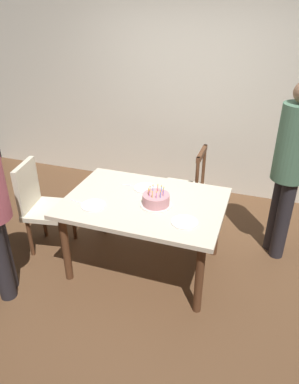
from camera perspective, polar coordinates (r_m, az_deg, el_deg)
ground at (r=3.61m, az=-0.77°, el=-11.64°), size 6.40×6.40×0.00m
back_wall at (r=4.65m, az=7.12°, el=15.61°), size 6.40×0.10×2.60m
dining_table at (r=3.23m, az=-0.84°, el=-2.83°), size 1.43×1.01×0.74m
birthday_cake at (r=3.09m, az=1.06°, el=-1.30°), size 0.28×0.28×0.17m
plate_near_celebrant at (r=3.14m, az=-9.03°, el=-2.12°), size 0.22×0.22×0.01m
plate_far_side at (r=3.39m, az=-0.69°, el=0.66°), size 0.22×0.22×0.01m
plate_near_guest at (r=2.89m, az=5.66°, el=-4.85°), size 0.22×0.22×0.01m
fork_near_celebrant at (r=3.22m, az=-11.45°, el=-1.57°), size 0.18×0.05×0.01m
fork_far_side at (r=3.44m, az=-3.19°, el=1.04°), size 0.18×0.02×0.01m
chair_spindle_back at (r=3.97m, az=5.57°, el=0.31°), size 0.44×0.44×0.95m
chair_upholstered at (r=3.73m, az=-17.21°, el=-1.63°), size 0.51×0.51×0.95m
person_guest at (r=3.51m, az=21.76°, el=4.24°), size 0.32×0.32×1.75m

